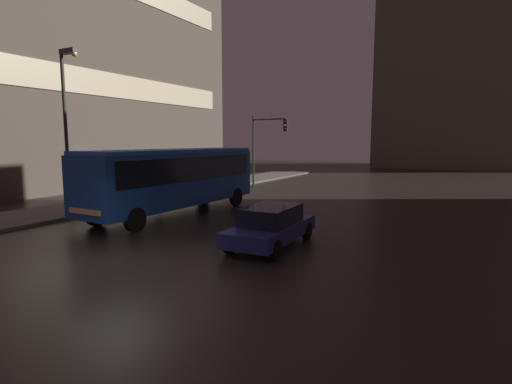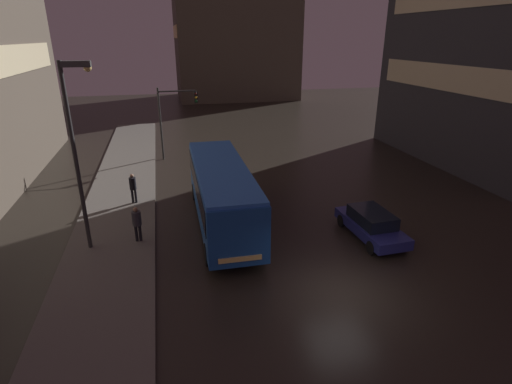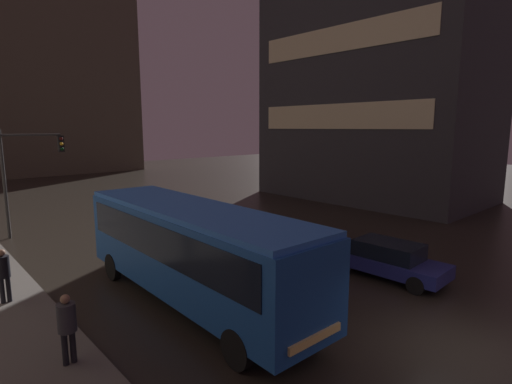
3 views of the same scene
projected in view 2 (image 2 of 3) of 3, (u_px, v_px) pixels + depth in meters
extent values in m
plane|color=black|center=(342.00, 293.00, 15.34)|extent=(120.00, 120.00, 0.00)
cube|color=#56514C|center=(119.00, 210.00, 22.45)|extent=(4.00, 48.00, 0.15)
cube|color=beige|center=(2.00, 61.00, 23.64)|extent=(0.24, 22.03, 1.80)
cube|color=#2D2D33|center=(507.00, 37.00, 28.96)|extent=(10.00, 16.61, 18.27)
cube|color=beige|center=(441.00, 77.00, 28.87)|extent=(0.24, 14.12, 1.80)
cube|color=#4C4238|center=(234.00, 6.00, 59.83)|extent=(18.00, 12.00, 26.95)
cube|color=#E0B25B|center=(176.00, 32.00, 59.23)|extent=(0.24, 10.20, 1.80)
cube|color=#194793|center=(222.00, 192.00, 20.26)|extent=(2.68, 10.36, 2.52)
cube|color=black|center=(221.00, 183.00, 20.08)|extent=(2.72, 9.54, 1.10)
cube|color=blue|center=(221.00, 167.00, 19.78)|extent=(2.62, 10.16, 0.16)
cube|color=#F4CC72|center=(240.00, 259.00, 15.86)|extent=(1.76, 0.13, 0.20)
cylinder|color=black|center=(260.00, 249.00, 17.55)|extent=(0.27, 1.00, 1.00)
cylinder|color=black|center=(208.00, 254.00, 17.09)|extent=(0.27, 1.00, 1.00)
cylinder|color=black|center=(233.00, 189.00, 24.39)|extent=(0.27, 1.00, 1.00)
cylinder|color=black|center=(195.00, 192.00, 23.93)|extent=(0.27, 1.00, 1.00)
cube|color=navy|center=(371.00, 227.00, 19.41)|extent=(1.91, 4.40, 0.50)
cube|color=black|center=(372.00, 217.00, 19.21)|extent=(1.58, 2.44, 0.60)
cylinder|color=black|center=(402.00, 243.00, 18.37)|extent=(0.22, 0.65, 0.64)
cylinder|color=black|center=(372.00, 248.00, 17.98)|extent=(0.22, 0.65, 0.64)
cylinder|color=black|center=(369.00, 217.00, 21.01)|extent=(0.22, 0.65, 0.64)
cylinder|color=black|center=(342.00, 221.00, 20.61)|extent=(0.22, 0.65, 0.64)
cylinder|color=black|center=(136.00, 233.00, 18.80)|extent=(0.14, 0.14, 0.82)
cylinder|color=black|center=(140.00, 233.00, 18.83)|extent=(0.14, 0.14, 0.82)
cylinder|color=#333338|center=(137.00, 218.00, 18.54)|extent=(0.57, 0.57, 0.68)
sphere|color=#8C664C|center=(135.00, 210.00, 18.38)|extent=(0.22, 0.22, 0.22)
cylinder|color=black|center=(133.00, 196.00, 23.14)|extent=(0.14, 0.14, 0.84)
cylinder|color=black|center=(136.00, 196.00, 23.18)|extent=(0.14, 0.14, 0.84)
cylinder|color=black|center=(133.00, 183.00, 22.88)|extent=(0.39, 0.39, 0.70)
sphere|color=#8C664C|center=(132.00, 176.00, 22.71)|extent=(0.22, 0.22, 0.22)
cylinder|color=#2D2D2D|center=(161.00, 125.00, 31.06)|extent=(0.16, 0.16, 5.61)
cylinder|color=#2D2D2D|center=(177.00, 91.00, 30.45)|extent=(2.84, 0.12, 0.12)
cube|color=black|center=(196.00, 97.00, 30.93)|extent=(0.30, 0.24, 0.90)
sphere|color=#390706|center=(196.00, 94.00, 30.71)|extent=(0.18, 0.18, 0.18)
sphere|color=gold|center=(196.00, 97.00, 30.81)|extent=(0.18, 0.18, 0.18)
sphere|color=black|center=(196.00, 101.00, 30.91)|extent=(0.18, 0.18, 0.18)
cylinder|color=#2D2D2D|center=(76.00, 162.00, 16.91)|extent=(0.18, 0.18, 8.20)
cube|color=#383838|center=(76.00, 64.00, 15.60)|extent=(1.10, 0.36, 0.24)
sphere|color=#F4CC72|center=(87.00, 68.00, 15.74)|extent=(0.32, 0.32, 0.32)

